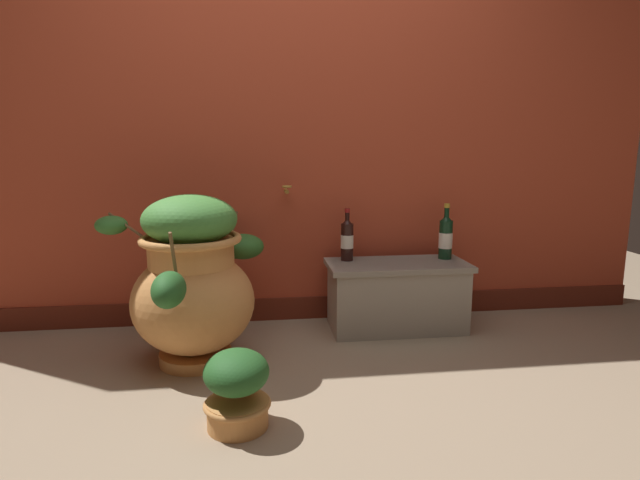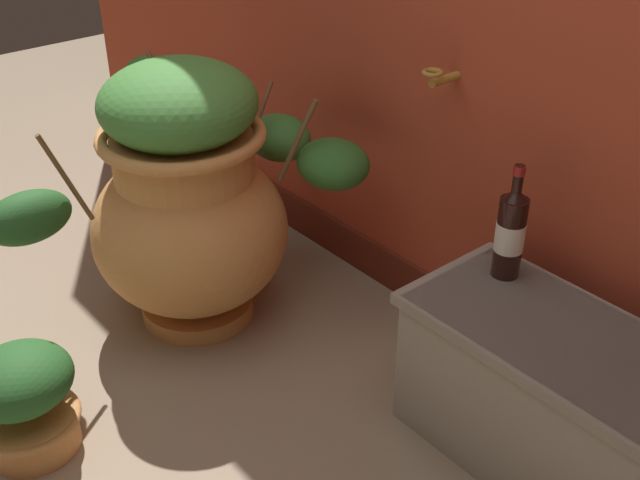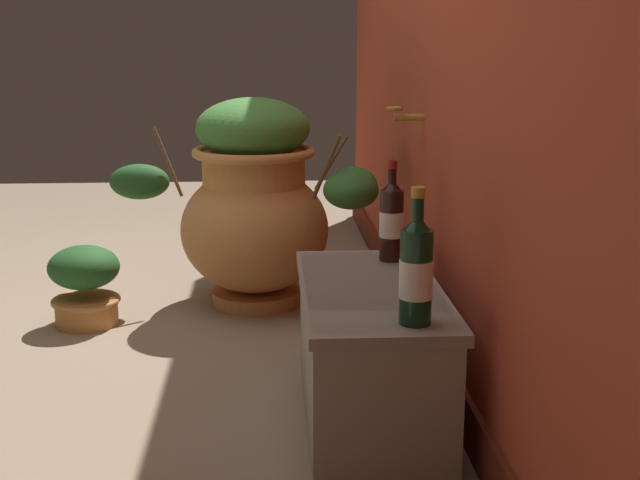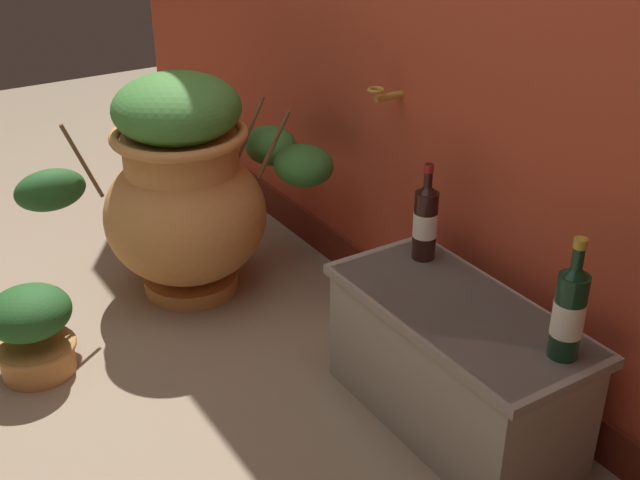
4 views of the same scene
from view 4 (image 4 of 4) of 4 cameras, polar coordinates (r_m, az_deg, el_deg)
ground_plane at (r=2.54m, az=-15.20°, el=-11.61°), size 7.00×7.00×0.00m
terracotta_urn at (r=2.90m, az=-9.42°, el=3.65°), size 0.81×1.06×0.82m
stone_ledge at (r=2.33m, az=9.50°, el=-8.45°), size 0.80×0.37×0.39m
wine_bottle_left at (r=2.40m, az=7.47°, el=1.48°), size 0.07×0.07×0.30m
wine_bottle_middle at (r=2.03m, az=17.24°, el=-4.69°), size 0.08×0.08×0.32m
potted_shrub at (r=2.68m, az=-19.70°, el=-6.01°), size 0.25×0.26×0.30m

